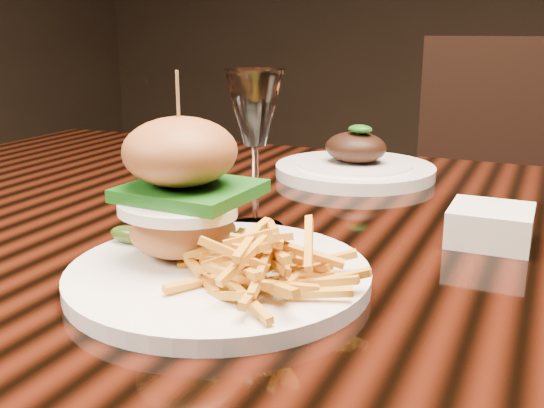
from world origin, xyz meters
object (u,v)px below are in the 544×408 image
at_px(far_dish, 355,166).
at_px(dining_table, 358,291).
at_px(chair_far, 507,214).
at_px(burger_plate, 210,231).
at_px(wine_glass, 255,114).

bearing_deg(far_dish, dining_table, -71.65).
bearing_deg(chair_far, far_dish, -112.50).
bearing_deg(burger_plate, wine_glass, 115.70).
relative_size(burger_plate, chair_far, 0.29).
bearing_deg(far_dish, wine_glass, -95.10).
bearing_deg(burger_plate, chair_far, 95.19).
height_order(burger_plate, chair_far, chair_far).
xyz_separation_m(dining_table, chair_far, (0.11, 0.89, -0.13)).
distance_m(wine_glass, far_dish, 0.32).
xyz_separation_m(burger_plate, chair_far, (0.19, 1.09, -0.26)).
relative_size(dining_table, burger_plate, 5.86).
height_order(wine_glass, far_dish, wine_glass).
relative_size(wine_glass, chair_far, 0.19).
height_order(dining_table, burger_plate, burger_plate).
bearing_deg(chair_far, burger_plate, -105.60).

